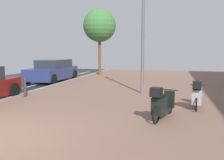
{
  "coord_description": "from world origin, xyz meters",
  "views": [
    {
      "loc": [
        4.02,
        -4.44,
        1.97
      ],
      "look_at": [
        2.03,
        3.5,
        0.97
      ],
      "focal_mm": 38.51,
      "sensor_mm": 36.0,
      "label": 1
    }
  ],
  "objects_px": {
    "lamp_post": "(143,26)",
    "street_tree": "(99,26)",
    "parked_car_far": "(53,71)",
    "bollard_far": "(25,87)",
    "scooter_mid": "(161,104)",
    "scooter_near": "(197,95)"
  },
  "relations": [
    {
      "from": "lamp_post",
      "to": "street_tree",
      "type": "xyz_separation_m",
      "value": [
        -4.48,
        7.97,
        0.92
      ]
    },
    {
      "from": "parked_car_far",
      "to": "lamp_post",
      "type": "height_order",
      "value": "lamp_post"
    },
    {
      "from": "parked_car_far",
      "to": "bollard_far",
      "type": "relative_size",
      "value": 5.06
    },
    {
      "from": "lamp_post",
      "to": "street_tree",
      "type": "relative_size",
      "value": 1.03
    },
    {
      "from": "scooter_mid",
      "to": "parked_car_far",
      "type": "relative_size",
      "value": 0.41
    },
    {
      "from": "street_tree",
      "to": "scooter_mid",
      "type": "bearing_deg",
      "value": -65.5
    },
    {
      "from": "parked_car_far",
      "to": "bollard_far",
      "type": "distance_m",
      "value": 5.53
    },
    {
      "from": "parked_car_far",
      "to": "lamp_post",
      "type": "relative_size",
      "value": 0.76
    },
    {
      "from": "parked_car_far",
      "to": "bollard_far",
      "type": "bearing_deg",
      "value": -74.51
    },
    {
      "from": "parked_car_far",
      "to": "lamp_post",
      "type": "xyz_separation_m",
      "value": [
        6.23,
        -3.23,
        2.39
      ]
    },
    {
      "from": "scooter_mid",
      "to": "lamp_post",
      "type": "distance_m",
      "value": 5.03
    },
    {
      "from": "scooter_mid",
      "to": "bollard_far",
      "type": "bearing_deg",
      "value": 160.28
    },
    {
      "from": "scooter_mid",
      "to": "lamp_post",
      "type": "height_order",
      "value": "lamp_post"
    },
    {
      "from": "lamp_post",
      "to": "bollard_far",
      "type": "distance_m",
      "value": 5.83
    },
    {
      "from": "scooter_near",
      "to": "lamp_post",
      "type": "xyz_separation_m",
      "value": [
        -2.17,
        2.5,
        2.6
      ]
    },
    {
      "from": "bollard_far",
      "to": "scooter_near",
      "type": "bearing_deg",
      "value": -3.4
    },
    {
      "from": "scooter_near",
      "to": "bollard_far",
      "type": "distance_m",
      "value": 6.94
    },
    {
      "from": "lamp_post",
      "to": "street_tree",
      "type": "bearing_deg",
      "value": 119.35
    },
    {
      "from": "scooter_mid",
      "to": "bollard_far",
      "type": "distance_m",
      "value": 6.17
    },
    {
      "from": "scooter_near",
      "to": "parked_car_far",
      "type": "relative_size",
      "value": 0.42
    },
    {
      "from": "parked_car_far",
      "to": "street_tree",
      "type": "height_order",
      "value": "street_tree"
    },
    {
      "from": "parked_car_far",
      "to": "scooter_mid",
      "type": "bearing_deg",
      "value": -45.47
    }
  ]
}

